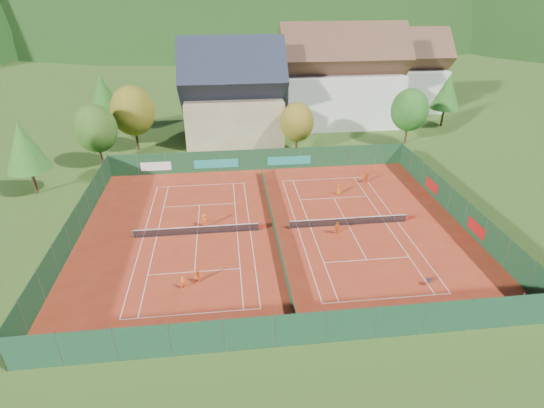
{
  "coord_description": "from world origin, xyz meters",
  "views": [
    {
      "loc": [
        -4.6,
        -37.8,
        23.29
      ],
      "look_at": [
        0.0,
        2.0,
        2.0
      ],
      "focal_mm": 28.0,
      "sensor_mm": 36.0,
      "label": 1
    }
  ],
  "objects_px": {
    "player_right_far_a": "(339,190)",
    "player_right_far_b": "(366,177)",
    "player_right_near": "(337,228)",
    "player_left_far": "(205,220)",
    "hotel_block_a": "(340,82)",
    "hotel_block_b": "(399,75)",
    "player_left_near": "(183,283)",
    "chalet": "(233,98)",
    "ball_hopper": "(429,280)",
    "player_left_mid": "(198,277)"
  },
  "relations": [
    {
      "from": "player_left_near",
      "to": "player_right_far_b",
      "type": "relative_size",
      "value": 0.85
    },
    {
      "from": "ball_hopper",
      "to": "player_right_near",
      "type": "xyz_separation_m",
      "value": [
        -5.73,
        9.05,
        0.16
      ]
    },
    {
      "from": "ball_hopper",
      "to": "player_left_near",
      "type": "xyz_separation_m",
      "value": [
        -20.86,
        1.96,
        0.06
      ]
    },
    {
      "from": "player_right_far_a",
      "to": "player_right_far_b",
      "type": "bearing_deg",
      "value": -141.5
    },
    {
      "from": "hotel_block_a",
      "to": "hotel_block_b",
      "type": "distance_m",
      "value": 16.14
    },
    {
      "from": "hotel_block_a",
      "to": "player_left_mid",
      "type": "bearing_deg",
      "value": -118.17
    },
    {
      "from": "hotel_block_b",
      "to": "player_right_near",
      "type": "distance_m",
      "value": 51.7
    },
    {
      "from": "chalet",
      "to": "hotel_block_b",
      "type": "xyz_separation_m",
      "value": [
        33.0,
        14.0,
        -0.01
      ]
    },
    {
      "from": "player_right_near",
      "to": "player_left_far",
      "type": "bearing_deg",
      "value": 140.85
    },
    {
      "from": "hotel_block_a",
      "to": "player_left_far",
      "type": "height_order",
      "value": "hotel_block_a"
    },
    {
      "from": "ball_hopper",
      "to": "player_left_mid",
      "type": "bearing_deg",
      "value": 172.42
    },
    {
      "from": "chalet",
      "to": "player_left_near",
      "type": "xyz_separation_m",
      "value": [
        -5.82,
        -38.66,
        -6.01
      ]
    },
    {
      "from": "hotel_block_a",
      "to": "player_left_near",
      "type": "height_order",
      "value": "hotel_block_a"
    },
    {
      "from": "player_left_near",
      "to": "player_right_near",
      "type": "xyz_separation_m",
      "value": [
        15.13,
        7.09,
        0.1
      ]
    },
    {
      "from": "player_right_near",
      "to": "player_left_mid",
      "type": "bearing_deg",
      "value": 178.19
    },
    {
      "from": "chalet",
      "to": "player_right_near",
      "type": "bearing_deg",
      "value": -73.56
    },
    {
      "from": "player_left_near",
      "to": "player_right_far_a",
      "type": "height_order",
      "value": "player_right_far_a"
    },
    {
      "from": "player_left_near",
      "to": "ball_hopper",
      "type": "bearing_deg",
      "value": -29.03
    },
    {
      "from": "hotel_block_a",
      "to": "player_right_near",
      "type": "distance_m",
      "value": 39.37
    },
    {
      "from": "ball_hopper",
      "to": "player_left_near",
      "type": "relative_size",
      "value": 0.65
    },
    {
      "from": "chalet",
      "to": "player_left_far",
      "type": "relative_size",
      "value": 10.23
    },
    {
      "from": "player_left_near",
      "to": "player_right_far_a",
      "type": "bearing_deg",
      "value": 18.5
    },
    {
      "from": "player_right_far_a",
      "to": "hotel_block_a",
      "type": "bearing_deg",
      "value": -99.54
    },
    {
      "from": "chalet",
      "to": "player_left_mid",
      "type": "height_order",
      "value": "chalet"
    },
    {
      "from": "ball_hopper",
      "to": "hotel_block_b",
      "type": "bearing_deg",
      "value": 71.8
    },
    {
      "from": "ball_hopper",
      "to": "player_right_far_a",
      "type": "distance_m",
      "value": 18.19
    },
    {
      "from": "player_right_far_a",
      "to": "ball_hopper",
      "type": "bearing_deg",
      "value": 104.86
    },
    {
      "from": "player_left_mid",
      "to": "player_left_far",
      "type": "xyz_separation_m",
      "value": [
        0.33,
        9.43,
        0.16
      ]
    },
    {
      "from": "hotel_block_b",
      "to": "player_left_mid",
      "type": "relative_size",
      "value": 13.65
    },
    {
      "from": "player_left_near",
      "to": "player_left_far",
      "type": "height_order",
      "value": "player_left_far"
    },
    {
      "from": "player_left_mid",
      "to": "player_left_far",
      "type": "height_order",
      "value": "player_left_far"
    },
    {
      "from": "player_left_mid",
      "to": "player_right_near",
      "type": "relative_size",
      "value": 0.89
    },
    {
      "from": "player_right_far_b",
      "to": "ball_hopper",
      "type": "bearing_deg",
      "value": 53.31
    },
    {
      "from": "chalet",
      "to": "hotel_block_a",
      "type": "distance_m",
      "value": 19.94
    },
    {
      "from": "hotel_block_b",
      "to": "player_right_near",
      "type": "xyz_separation_m",
      "value": [
        -23.69,
        -45.57,
        -5.91
      ]
    },
    {
      "from": "chalet",
      "to": "ball_hopper",
      "type": "relative_size",
      "value": 20.25
    },
    {
      "from": "chalet",
      "to": "ball_hopper",
      "type": "distance_m",
      "value": 43.74
    },
    {
      "from": "player_right_far_b",
      "to": "hotel_block_b",
      "type": "bearing_deg",
      "value": -149.94
    },
    {
      "from": "hotel_block_b",
      "to": "player_left_mid",
      "type": "xyz_separation_m",
      "value": [
        -37.57,
        -52.01,
        -5.99
      ]
    },
    {
      "from": "player_left_near",
      "to": "player_left_mid",
      "type": "distance_m",
      "value": 1.41
    },
    {
      "from": "chalet",
      "to": "player_left_mid",
      "type": "relative_size",
      "value": 12.8
    },
    {
      "from": "hotel_block_b",
      "to": "ball_hopper",
      "type": "xyz_separation_m",
      "value": [
        -17.96,
        -54.62,
        -6.06
      ]
    },
    {
      "from": "player_right_far_a",
      "to": "player_right_far_b",
      "type": "xyz_separation_m",
      "value": [
        4.42,
        2.98,
        0.06
      ]
    },
    {
      "from": "hotel_block_a",
      "to": "player_right_near",
      "type": "relative_size",
      "value": 15.12
    },
    {
      "from": "chalet",
      "to": "player_right_far_a",
      "type": "xyz_separation_m",
      "value": [
        11.79,
        -22.72,
        -5.96
      ]
    },
    {
      "from": "player_left_near",
      "to": "player_right_far_a",
      "type": "xyz_separation_m",
      "value": [
        17.6,
        15.94,
        0.05
      ]
    },
    {
      "from": "hotel_block_b",
      "to": "player_right_far_a",
      "type": "relative_size",
      "value": 12.98
    },
    {
      "from": "ball_hopper",
      "to": "player_right_far_b",
      "type": "bearing_deg",
      "value": 86.8
    },
    {
      "from": "player_left_mid",
      "to": "player_right_far_b",
      "type": "xyz_separation_m",
      "value": [
        20.78,
        18.27,
        0.09
      ]
    },
    {
      "from": "hotel_block_a",
      "to": "player_left_near",
      "type": "xyz_separation_m",
      "value": [
        -24.82,
        -44.66,
        -6.77
      ]
    }
  ]
}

